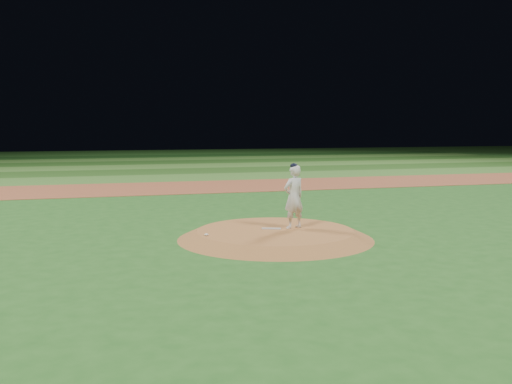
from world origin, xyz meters
TOP-DOWN VIEW (x-y plane):
  - ground at (0.00, 0.00)m, footprint 120.00×120.00m
  - infield_dirt_band at (0.00, 14.00)m, footprint 70.00×6.00m
  - outfield_stripe_0 at (0.00, 19.50)m, footprint 70.00×5.00m
  - outfield_stripe_1 at (0.00, 24.50)m, footprint 70.00×5.00m
  - outfield_stripe_2 at (0.00, 29.50)m, footprint 70.00×5.00m
  - outfield_stripe_3 at (0.00, 34.50)m, footprint 70.00×5.00m
  - outfield_stripe_4 at (0.00, 39.50)m, footprint 70.00×5.00m
  - outfield_stripe_5 at (0.00, 44.50)m, footprint 70.00×5.00m
  - pitchers_mound at (0.00, 0.00)m, footprint 5.50×5.50m
  - pitching_rubber at (-0.07, 0.16)m, footprint 0.56×0.31m
  - rosin_bag at (-2.03, -0.32)m, footprint 0.11×0.11m
  - pitcher_on_mound at (0.58, 0.11)m, footprint 0.76×0.62m

SIDE VIEW (x-z plane):
  - ground at x=0.00m, z-range 0.00..0.00m
  - outfield_stripe_0 at x=0.00m, z-range 0.00..0.02m
  - outfield_stripe_1 at x=0.00m, z-range 0.00..0.02m
  - outfield_stripe_2 at x=0.00m, z-range 0.00..0.02m
  - outfield_stripe_3 at x=0.00m, z-range 0.00..0.02m
  - outfield_stripe_4 at x=0.00m, z-range 0.00..0.02m
  - outfield_stripe_5 at x=0.00m, z-range 0.00..0.02m
  - infield_dirt_band at x=0.00m, z-range 0.00..0.02m
  - pitchers_mound at x=0.00m, z-range 0.00..0.25m
  - pitching_rubber at x=-0.07m, z-range 0.25..0.28m
  - rosin_bag at x=-2.03m, z-range 0.25..0.31m
  - pitcher_on_mound at x=0.58m, z-range 0.23..2.10m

